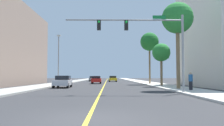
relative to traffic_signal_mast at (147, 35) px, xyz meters
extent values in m
plane|color=#2D2D30|center=(-3.91, 30.80, -4.87)|extent=(192.00, 192.00, 0.00)
cube|color=#9E9B93|center=(-12.27, 30.80, -4.80)|extent=(3.71, 168.00, 0.15)
cube|color=beige|center=(4.45, 30.80, -4.80)|extent=(3.71, 168.00, 0.15)
cube|color=yellow|center=(-3.91, 30.80, -4.87)|extent=(0.16, 144.00, 0.01)
cylinder|color=gray|center=(3.00, 0.00, -1.50)|extent=(0.20, 0.20, 6.45)
cylinder|color=gray|center=(-1.91, 0.00, 1.27)|extent=(9.81, 0.14, 0.14)
cube|color=black|center=(-1.74, 0.00, 0.82)|extent=(0.32, 0.24, 0.84)
sphere|color=green|center=(-1.74, -0.14, 1.07)|extent=(0.20, 0.20, 0.20)
cube|color=black|center=(-4.03, 0.00, 0.82)|extent=(0.32, 0.24, 0.84)
sphere|color=green|center=(-4.03, -0.14, 1.07)|extent=(0.20, 0.20, 0.20)
cube|color=#147233|center=(1.03, 0.00, 1.52)|extent=(1.10, 0.04, 0.28)
cylinder|color=gray|center=(-10.91, 16.11, -1.04)|extent=(0.16, 0.16, 7.36)
cube|color=beige|center=(-10.91, 16.11, 2.78)|extent=(0.56, 0.28, 0.20)
cylinder|color=brown|center=(3.99, 4.66, -1.04)|extent=(0.38, 0.38, 7.37)
sphere|color=#287F33|center=(3.99, 4.66, 2.65)|extent=(3.26, 3.26, 3.26)
cone|color=#287F33|center=(4.96, 4.81, 2.45)|extent=(0.63, 1.70, 1.25)
cone|color=#287F33|center=(4.35, 5.58, 2.45)|extent=(1.70, 1.02, 1.57)
cone|color=#287F33|center=(3.36, 5.41, 2.45)|extent=(1.39, 1.29, 1.59)
cone|color=#287F33|center=(3.02, 4.81, 2.45)|extent=(0.64, 1.72, 1.67)
cone|color=#287F33|center=(3.39, 3.89, 2.45)|extent=(1.25, 1.08, 1.85)
cone|color=#287F33|center=(4.44, 3.79, 2.45)|extent=(1.67, 1.16, 1.65)
cylinder|color=brown|center=(4.04, 12.48, -2.45)|extent=(0.33, 0.33, 4.55)
sphere|color=#287F33|center=(4.04, 12.48, -0.18)|extent=(2.49, 2.49, 2.49)
cone|color=#287F33|center=(4.78, 12.55, -0.38)|extent=(0.52, 1.20, 1.43)
cone|color=#287F33|center=(4.31, 13.17, -0.38)|extent=(1.19, 0.76, 1.50)
cone|color=#287F33|center=(3.41, 12.89, -0.38)|extent=(0.97, 1.21, 1.20)
cone|color=#287F33|center=(3.51, 11.96, -0.38)|extent=(1.11, 1.11, 1.28)
cone|color=#287F33|center=(4.13, 11.74, -0.38)|extent=(1.31, 0.59, 1.07)
cylinder|color=brown|center=(3.82, 20.29, -1.12)|extent=(0.30, 0.30, 7.21)
sphere|color=#1E6B28|center=(3.82, 20.29, 2.49)|extent=(3.16, 3.16, 3.16)
cone|color=#1E6B28|center=(4.76, 20.44, 2.29)|extent=(0.62, 1.44, 1.23)
cone|color=#1E6B28|center=(3.67, 21.23, 2.29)|extent=(1.29, 0.60, 1.41)
cone|color=#1E6B28|center=(2.89, 20.47, 2.29)|extent=(0.65, 1.44, 1.80)
cone|color=#1E6B28|center=(3.83, 19.35, 2.29)|extent=(1.44, 0.45, 1.23)
cube|color=red|center=(-5.50, 24.03, -4.22)|extent=(1.74, 4.31, 0.66)
cube|color=black|center=(-5.50, 23.69, -3.67)|extent=(1.52, 2.10, 0.45)
cylinder|color=black|center=(-6.27, 25.63, -4.55)|extent=(0.22, 0.64, 0.64)
cylinder|color=black|center=(-4.75, 25.63, -4.55)|extent=(0.22, 0.64, 0.64)
cylinder|color=black|center=(-6.26, 22.42, -4.55)|extent=(0.22, 0.64, 0.64)
cylinder|color=black|center=(-4.74, 22.43, -4.55)|extent=(0.22, 0.64, 0.64)
cube|color=#BCBCC1|center=(-8.87, 9.37, -4.23)|extent=(2.00, 4.08, 0.64)
cube|color=black|center=(-8.88, 9.69, -3.65)|extent=(1.70, 2.04, 0.53)
cylinder|color=black|center=(-7.99, 7.94, -4.55)|extent=(0.24, 0.65, 0.64)
cylinder|color=black|center=(-9.65, 7.88, -4.55)|extent=(0.24, 0.65, 0.64)
cylinder|color=black|center=(-8.09, 10.85, -4.55)|extent=(0.24, 0.65, 0.64)
cylinder|color=black|center=(-9.75, 10.80, -4.55)|extent=(0.24, 0.65, 0.64)
cube|color=gold|center=(-2.22, 38.92, -4.23)|extent=(2.10, 4.17, 0.64)
cube|color=black|center=(-2.23, 39.00, -3.67)|extent=(1.76, 1.79, 0.49)
cylinder|color=black|center=(-3.15, 40.37, -4.55)|extent=(0.25, 0.65, 0.64)
cylinder|color=black|center=(-1.44, 40.45, -4.55)|extent=(0.25, 0.65, 0.64)
cylinder|color=black|center=(-3.00, 37.39, -4.55)|extent=(0.25, 0.65, 0.64)
cylinder|color=black|center=(-1.30, 37.47, -4.55)|extent=(0.25, 0.65, 0.64)
cube|color=slate|center=(-7.41, 42.71, -4.24)|extent=(2.02, 4.13, 0.63)
cube|color=black|center=(-7.41, 42.76, -3.71)|extent=(1.74, 2.12, 0.43)
cylinder|color=black|center=(-8.23, 44.22, -4.55)|extent=(0.24, 0.65, 0.64)
cylinder|color=black|center=(-6.51, 44.18, -4.55)|extent=(0.24, 0.65, 0.64)
cylinder|color=black|center=(-8.31, 41.24, -4.55)|extent=(0.24, 0.65, 0.64)
cylinder|color=black|center=(-6.59, 41.19, -4.55)|extent=(0.24, 0.65, 0.64)
cylinder|color=black|center=(4.37, 2.17, -4.32)|extent=(0.32, 0.32, 0.80)
cylinder|color=#26598C|center=(4.37, 2.17, -3.61)|extent=(0.38, 0.38, 0.63)
sphere|color=tan|center=(4.37, 2.17, -3.18)|extent=(0.22, 0.22, 0.22)
camera|label=1|loc=(-3.20, -19.03, -3.42)|focal=36.89mm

